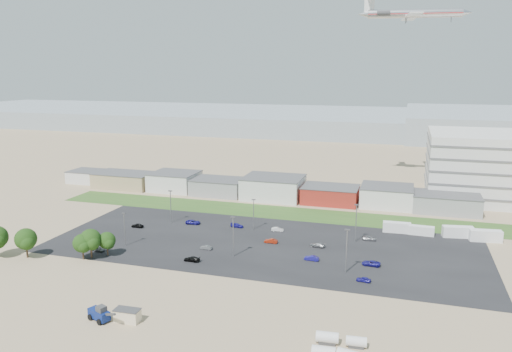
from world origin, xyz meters
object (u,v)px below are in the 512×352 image
at_px(parked_car_8, 369,238).
at_px(parked_car_6, 237,225).
at_px(parked_car_5, 137,225).
at_px(parked_car_12, 317,245).
at_px(parked_car_0, 371,263).
at_px(parked_car_2, 364,279).
at_px(parked_car_4, 206,247).
at_px(box_trailer_a, 397,227).
at_px(parked_car_9, 193,222).
at_px(telehandler, 99,313).
at_px(parked_car_7, 271,241).
at_px(parked_car_3, 192,259).
at_px(parked_car_10, 99,249).
at_px(parked_car_1, 312,258).
at_px(parked_car_11, 278,229).
at_px(airliner, 414,13).
at_px(portable_shed, 127,315).

bearing_deg(parked_car_8, parked_car_6, 87.31).
bearing_deg(parked_car_5, parked_car_12, 89.40).
bearing_deg(parked_car_0, parked_car_2, -0.84).
bearing_deg(parked_car_4, box_trailer_a, 124.21).
bearing_deg(parked_car_9, telehandler, -179.49).
relative_size(parked_car_7, parked_car_8, 0.99).
bearing_deg(telehandler, parked_car_3, 103.91).
relative_size(parked_car_7, parked_car_10, 0.99).
xyz_separation_m(parked_car_0, parked_car_1, (-14.85, -0.88, -0.01)).
xyz_separation_m(parked_car_3, parked_car_5, (-27.80, 20.89, 0.03)).
bearing_deg(parked_car_3, parked_car_8, 127.32).
height_order(box_trailer_a, parked_car_12, box_trailer_a).
relative_size(parked_car_2, parked_car_3, 0.78).
relative_size(telehandler, parked_car_3, 1.83).
xyz_separation_m(parked_car_8, parked_car_12, (-13.31, -9.87, -0.06)).
relative_size(parked_car_6, parked_car_11, 1.12).
distance_m(telehandler, airliner, 164.72).
height_order(parked_car_1, parked_car_5, parked_car_5).
distance_m(box_trailer_a, parked_car_3, 63.33).
xyz_separation_m(box_trailer_a, parked_car_0, (-5.36, -29.26, -0.89)).
xyz_separation_m(parked_car_4, parked_car_12, (28.65, 10.63, 0.04)).
bearing_deg(parked_car_11, portable_shed, 160.16).
relative_size(parked_car_2, parked_car_6, 0.81).
relative_size(parked_car_3, parked_car_4, 1.28).
distance_m(parked_car_5, parked_car_6, 30.95).
height_order(parked_car_1, parked_car_2, parked_car_1).
bearing_deg(box_trailer_a, parked_car_0, -102.60).
bearing_deg(parked_car_8, parked_car_12, 124.66).
distance_m(airliner, parked_car_12, 112.66).
xyz_separation_m(parked_car_9, parked_car_11, (27.52, 0.80, -0.04)).
distance_m(parked_car_3, parked_car_9, 31.87).
xyz_separation_m(parked_car_1, parked_car_5, (-56.93, 11.34, 0.02)).
relative_size(portable_shed, parked_car_12, 1.23).
xyz_separation_m(parked_car_4, parked_car_11, (14.66, 20.88, 0.06)).
distance_m(box_trailer_a, parked_car_11, 35.91).
relative_size(telehandler, parked_car_12, 1.91).
distance_m(parked_car_6, parked_car_12, 28.99).
bearing_deg(parked_car_1, parked_car_2, 59.04).
height_order(box_trailer_a, parked_car_7, box_trailer_a).
bearing_deg(parked_car_5, parked_car_2, 74.13).
xyz_separation_m(parked_car_4, parked_car_9, (-12.86, 20.08, 0.10)).
distance_m(airliner, parked_car_0, 118.12).
relative_size(parked_car_5, parked_car_12, 0.93).
relative_size(parked_car_0, parked_car_10, 1.20).
bearing_deg(box_trailer_a, portable_shed, -126.11).
relative_size(parked_car_5, parked_car_11, 1.04).
relative_size(airliner, parked_car_12, 10.84).
bearing_deg(parked_car_4, parked_car_3, 1.63).
height_order(parked_car_8, parked_car_10, parked_car_8).
height_order(portable_shed, parked_car_4, portable_shed).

